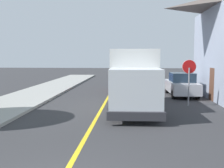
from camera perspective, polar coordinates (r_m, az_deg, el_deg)
The scene contains 8 objects.
centre_line_yellow at distance 15.35m, azimuth -2.00°, elevation -4.85°, with size 0.16×56.00×0.01m, color gold.
box_truck at distance 14.84m, azimuth 4.53°, elevation 1.63°, with size 2.55×7.23×3.20m.
parked_car_near at distance 22.64m, azimuth 4.11°, elevation 0.61°, with size 1.88×4.43×1.67m.
parked_car_mid at distance 29.85m, azimuth 5.83°, elevation 1.87°, with size 1.87×4.43×1.67m.
parked_car_far at distance 35.34m, azimuth 5.08°, elevation 2.49°, with size 1.87×4.43×1.67m.
parked_car_furthest at distance 42.60m, azimuth 4.72°, elevation 3.07°, with size 1.96×4.46×1.67m.
parked_van_across at distance 20.20m, azimuth 14.30°, elevation -0.19°, with size 1.91×4.44×1.67m.
stop_sign at distance 16.20m, azimuth 15.77°, elevation 2.10°, with size 0.80×0.10×2.65m.
Camera 1 is at (1.59, -5.00, 2.86)m, focal length 43.85 mm.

